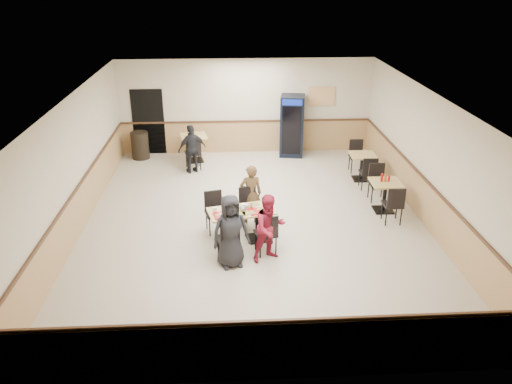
{
  "coord_description": "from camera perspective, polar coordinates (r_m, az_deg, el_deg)",
  "views": [
    {
      "loc": [
        -0.57,
        -10.52,
        5.51
      ],
      "look_at": [
        0.01,
        -0.5,
        1.0
      ],
      "focal_mm": 35.0,
      "sensor_mm": 36.0,
      "label": 1
    }
  ],
  "objects": [
    {
      "name": "lone_diner",
      "position": [
        14.63,
        -7.32,
        4.9
      ],
      "size": [
        0.91,
        0.68,
        1.44
      ],
      "primitive_type": "imported",
      "rotation": [
        0.0,
        0.0,
        3.58
      ],
      "color": "black",
      "rests_on": "ground"
    },
    {
      "name": "room_shell",
      "position": [
        14.16,
        6.47,
        3.68
      ],
      "size": [
        10.0,
        10.0,
        10.0
      ],
      "color": "silver",
      "rests_on": "ground"
    },
    {
      "name": "trash_bin",
      "position": [
        16.14,
        -13.1,
        5.22
      ],
      "size": [
        0.54,
        0.54,
        0.85
      ],
      "primitive_type": "cylinder",
      "color": "black",
      "rests_on": "ground"
    },
    {
      "name": "ground",
      "position": [
        11.88,
        -0.17,
        -3.4
      ],
      "size": [
        10.0,
        10.0,
        0.0
      ],
      "primitive_type": "plane",
      "color": "beige",
      "rests_on": "ground"
    },
    {
      "name": "side_table_near_chair_south",
      "position": [
        12.07,
        15.34,
        -1.28
      ],
      "size": [
        0.46,
        0.46,
        0.98
      ],
      "primitive_type": null,
      "rotation": [
        0.0,
        0.0,
        3.13
      ],
      "color": "black",
      "rests_on": "ground"
    },
    {
      "name": "pepsi_cooler",
      "position": [
        15.9,
        4.14,
        7.55
      ],
      "size": [
        0.84,
        0.84,
        1.93
      ],
      "rotation": [
        0.0,
        0.0,
        -0.17
      ],
      "color": "black",
      "rests_on": "ground"
    },
    {
      "name": "tabletop_clutter",
      "position": [
        10.63,
        -1.67,
        -2.18
      ],
      "size": [
        1.26,
        0.8,
        0.12
      ],
      "rotation": [
        0.0,
        0.0,
        0.23
      ],
      "color": "red",
      "rests_on": "main_table"
    },
    {
      "name": "back_table_chair_lone",
      "position": [
        14.95,
        -7.22,
        4.54
      ],
      "size": [
        0.57,
        0.57,
        1.04
      ],
      "primitive_type": null,
      "rotation": [
        0.0,
        0.0,
        3.33
      ],
      "color": "black",
      "rests_on": "ground"
    },
    {
      "name": "main_table",
      "position": [
        10.83,
        -1.64,
        -3.31
      ],
      "size": [
        1.54,
        1.01,
        0.76
      ],
      "rotation": [
        0.0,
        0.0,
        0.23
      ],
      "color": "black",
      "rests_on": "ground"
    },
    {
      "name": "side_table_far_chair_north",
      "position": [
        14.92,
        11.45,
        4.02
      ],
      "size": [
        0.46,
        0.46,
        0.96
      ],
      "primitive_type": null,
      "rotation": [
        0.0,
        0.0,
        -0.02
      ],
      "color": "black",
      "rests_on": "ground"
    },
    {
      "name": "diner_man_opposite",
      "position": [
        11.59,
        -0.59,
        -0.22
      ],
      "size": [
        0.56,
        0.4,
        1.42
      ],
      "primitive_type": "imported",
      "rotation": [
        0.0,
        0.0,
        3.26
      ],
      "color": "brown",
      "rests_on": "ground"
    },
    {
      "name": "side_table_far",
      "position": [
        14.36,
        12.04,
        3.27
      ],
      "size": [
        0.72,
        0.72,
        0.76
      ],
      "rotation": [
        0.0,
        0.0,
        -0.02
      ],
      "color": "black",
      "rests_on": "ground"
    },
    {
      "name": "side_table_near",
      "position": [
        12.59,
        14.53,
        0.02
      ],
      "size": [
        0.73,
        0.73,
        0.77
      ],
      "rotation": [
        0.0,
        0.0,
        -0.01
      ],
      "color": "black",
      "rests_on": "ground"
    },
    {
      "name": "back_table",
      "position": [
        15.56,
        -7.08,
        5.45
      ],
      "size": [
        0.9,
        0.9,
        0.82
      ],
      "rotation": [
        0.0,
        0.0,
        0.19
      ],
      "color": "black",
      "rests_on": "ground"
    },
    {
      "name": "diner_woman_right",
      "position": [
        10.09,
        1.56,
        -4.12
      ],
      "size": [
        0.86,
        0.79,
        1.44
      ],
      "primitive_type": "imported",
      "rotation": [
        0.0,
        0.0,
        0.43
      ],
      "color": "maroon",
      "rests_on": "ground"
    },
    {
      "name": "side_table_near_chair_north",
      "position": [
        13.14,
        13.75,
        1.03
      ],
      "size": [
        0.46,
        0.46,
        0.98
      ],
      "primitive_type": null,
      "rotation": [
        0.0,
        0.0,
        -0.01
      ],
      "color": "black",
      "rests_on": "ground"
    },
    {
      "name": "main_chairs",
      "position": [
        10.83,
        -1.9,
        -3.46
      ],
      "size": [
        1.6,
        1.9,
        0.96
      ],
      "rotation": [
        0.0,
        0.0,
        0.23
      ],
      "color": "black",
      "rests_on": "ground"
    },
    {
      "name": "diner_woman_left",
      "position": [
        9.87,
        -2.92,
        -4.51
      ],
      "size": [
        0.85,
        0.67,
        1.54
      ],
      "primitive_type": "imported",
      "rotation": [
        0.0,
        0.0,
        0.28
      ],
      "color": "black",
      "rests_on": "ground"
    },
    {
      "name": "side_table_far_chair_south",
      "position": [
        13.83,
        12.65,
        2.28
      ],
      "size": [
        0.46,
        0.46,
        0.96
      ],
      "primitive_type": null,
      "rotation": [
        0.0,
        0.0,
        3.12
      ],
      "color": "black",
      "rests_on": "ground"
    },
    {
      "name": "condiment_caddy",
      "position": [
        12.5,
        14.49,
        1.56
      ],
      "size": [
        0.23,
        0.06,
        0.2
      ],
      "color": "#A00D0B",
      "rests_on": "side_table_near"
    }
  ]
}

